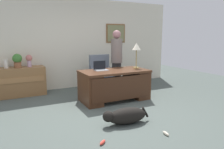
# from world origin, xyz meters

# --- Properties ---
(ground_plane) EXTENTS (12.00, 12.00, 0.00)m
(ground_plane) POSITION_xyz_m (0.00, 0.00, 0.00)
(ground_plane) COLOR #4C5651
(back_wall) EXTENTS (7.00, 0.16, 2.70)m
(back_wall) POSITION_xyz_m (0.01, 2.60, 1.35)
(back_wall) COLOR beige
(back_wall) RESTS_ON ground_plane
(desk) EXTENTS (1.66, 0.87, 0.75)m
(desk) POSITION_xyz_m (0.56, 0.76, 0.41)
(desk) COLOR #4C2B19
(desk) RESTS_ON ground_plane
(credenza) EXTENTS (1.49, 0.50, 0.77)m
(credenza) POSITION_xyz_m (-1.61, 2.25, 0.38)
(credenza) COLOR olive
(credenza) RESTS_ON ground_plane
(armchair) EXTENTS (0.60, 0.59, 1.04)m
(armchair) POSITION_xyz_m (0.67, 1.79, 0.47)
(armchair) COLOR slate
(armchair) RESTS_ON ground_plane
(person_standing) EXTENTS (0.32, 0.32, 1.74)m
(person_standing) POSITION_xyz_m (1.02, 1.51, 0.90)
(person_standing) COLOR #262323
(person_standing) RESTS_ON ground_plane
(dog_lying) EXTENTS (0.91, 0.37, 0.30)m
(dog_lying) POSITION_xyz_m (0.05, -0.64, 0.15)
(dog_lying) COLOR black
(dog_lying) RESTS_ON ground_plane
(laptop) EXTENTS (0.32, 0.22, 0.22)m
(laptop) POSITION_xyz_m (0.27, 0.95, 0.81)
(laptop) COLOR #B2B5BA
(laptop) RESTS_ON desk
(desk_lamp) EXTENTS (0.22, 0.22, 0.65)m
(desk_lamp) POSITION_xyz_m (1.24, 0.85, 1.27)
(desk_lamp) COLOR #9E8447
(desk_lamp) RESTS_ON desk
(vase_with_flowers) EXTENTS (0.17, 0.17, 0.32)m
(vase_with_flowers) POSITION_xyz_m (-1.24, 2.25, 0.96)
(vase_with_flowers) COLOR #BE98B4
(vase_with_flowers) RESTS_ON credenza
(vase_empty) EXTENTS (0.10, 0.10, 0.23)m
(vase_empty) POSITION_xyz_m (-1.80, 2.25, 0.88)
(vase_empty) COLOR silver
(vase_empty) RESTS_ON credenza
(potted_plant) EXTENTS (0.24, 0.24, 0.36)m
(potted_plant) POSITION_xyz_m (-1.53, 2.25, 0.97)
(potted_plant) COLOR brown
(potted_plant) RESTS_ON credenza
(dog_toy_bone) EXTENTS (0.07, 0.16, 0.05)m
(dog_toy_bone) POSITION_xyz_m (0.41, -1.31, 0.03)
(dog_toy_bone) COLOR beige
(dog_toy_bone) RESTS_ON ground_plane
(dog_toy_plush) EXTENTS (0.15, 0.13, 0.05)m
(dog_toy_plush) POSITION_xyz_m (-0.63, -1.11, 0.03)
(dog_toy_plush) COLOR #E53F33
(dog_toy_plush) RESTS_ON ground_plane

